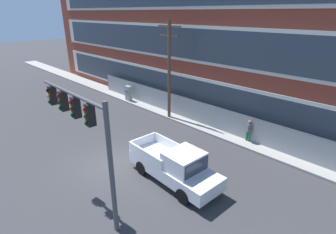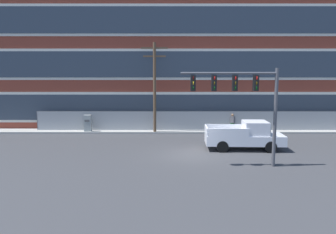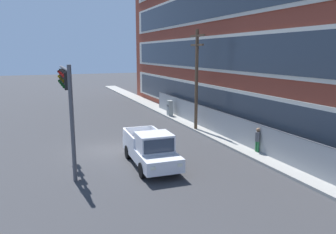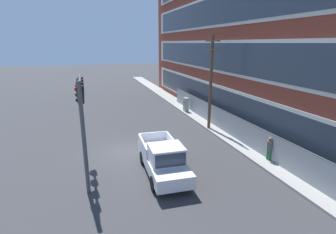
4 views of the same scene
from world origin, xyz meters
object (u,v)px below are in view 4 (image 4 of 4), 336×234
electrical_cabinet (186,105)px  pedestrian_near_cabinet (269,148)px  pickup_truck_white (164,160)px  utility_pole_near_corner (211,79)px  traffic_signal_mast (82,103)px

electrical_cabinet → pedestrian_near_cabinet: bearing=2.4°
pickup_truck_white → electrical_cabinet: size_ratio=3.39×
pickup_truck_white → pedestrian_near_cabinet: pickup_truck_white is taller
pedestrian_near_cabinet → electrical_cabinet: bearing=-177.6°
utility_pole_near_corner → electrical_cabinet: utility_pole_near_corner is taller
electrical_cabinet → pedestrian_near_cabinet: 13.17m
traffic_signal_mast → pickup_truck_white: 5.49m
traffic_signal_mast → pedestrian_near_cabinet: 11.65m
traffic_signal_mast → electrical_cabinet: size_ratio=3.47×
traffic_signal_mast → electrical_cabinet: traffic_signal_mast is taller
utility_pole_near_corner → electrical_cabinet: bearing=178.3°
traffic_signal_mast → pedestrian_near_cabinet: traffic_signal_mast is taller
utility_pole_near_corner → electrical_cabinet: size_ratio=4.88×
pickup_truck_white → pedestrian_near_cabinet: 6.87m
pedestrian_near_cabinet → utility_pole_near_corner: bearing=-174.1°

